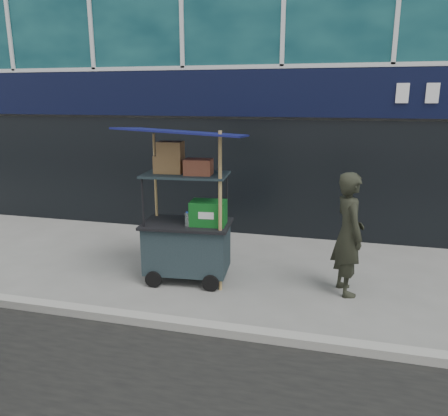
# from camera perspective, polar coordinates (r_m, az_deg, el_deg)

# --- Properties ---
(ground) EXTENTS (80.00, 80.00, 0.00)m
(ground) POSITION_cam_1_polar(r_m,az_deg,el_deg) (5.73, 1.50, -15.34)
(ground) COLOR slate
(ground) RESTS_ON ground
(curb) EXTENTS (80.00, 0.18, 0.12)m
(curb) POSITION_cam_1_polar(r_m,az_deg,el_deg) (5.53, 1.02, -15.80)
(curb) COLOR #999891
(curb) RESTS_ON ground
(vendor_cart) EXTENTS (1.91, 1.43, 2.43)m
(vendor_cart) POSITION_cam_1_polar(r_m,az_deg,el_deg) (6.82, -4.74, -2.64)
(vendor_cart) COLOR black
(vendor_cart) RESTS_ON ground
(vendor_man) EXTENTS (0.63, 0.77, 1.82)m
(vendor_man) POSITION_cam_1_polar(r_m,az_deg,el_deg) (6.58, 15.95, -3.28)
(vendor_man) COLOR black
(vendor_man) RESTS_ON ground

